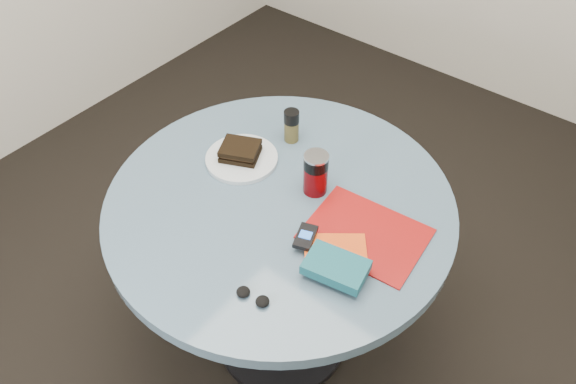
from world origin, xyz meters
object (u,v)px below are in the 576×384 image
Objects in this scene: pepper_grinder at (291,126)px; mp3_player at (306,237)px; table at (280,237)px; soda_can at (316,173)px; novel at (336,267)px; plate at (242,159)px; magazine at (365,234)px; red_book at (335,251)px; sandwich at (240,151)px; headphones at (253,297)px.

pepper_grinder is 1.17× the size of mp3_player.
mp3_player reaches higher than table.
pepper_grinder is (-0.19, 0.14, -0.01)m from soda_can.
table is 0.26m from mp3_player.
novel reaches higher than mp3_player.
pepper_grinder is at bearing 144.79° from soda_can.
plate is (-0.20, 0.06, 0.17)m from table.
table is 10.63× the size of mp3_player.
novel reaches higher than magazine.
sandwich is at bearing 126.48° from red_book.
pepper_grinder is 0.48m from red_book.
novel is (0.01, -0.16, 0.03)m from magazine.
plate is at bearing 126.57° from red_book.
sandwich is 0.51m from headphones.
mp3_player is at bearing -46.94° from pepper_grinder.
soda_can is 0.24m from pepper_grinder.
table is 6.25× the size of red_book.
pepper_grinder is 1.18× the size of headphones.
magazine is (0.46, -0.02, -0.03)m from sandwich.
table is at bearing 145.73° from novel.
headphones is (0.10, -0.39, -0.06)m from soda_can.
magazine is (0.26, 0.04, 0.17)m from table.
pepper_grinder is (-0.14, 0.23, 0.22)m from table.
magazine is 3.31× the size of headphones.
soda_can is at bearing 7.37° from sandwich.
red_book and headphones have the same top height.
sandwich is at bearing 158.20° from mp3_player.
mp3_player is (-0.12, 0.04, -0.01)m from novel.
table is 7.57× the size of soda_can.
soda_can is (0.26, 0.03, 0.03)m from sandwich.
table is 0.35m from pepper_grinder.
table is 9.10× the size of pepper_grinder.
sandwich is 1.29× the size of pepper_grinder.
sandwich is at bearing 163.32° from table.
soda_can reaches higher than magazine.
novel is at bearing -43.96° from soda_can.
table is 0.36m from novel.
sandwich is 0.46× the size of magazine.
pepper_grinder is 0.43m from mp3_player.
sandwich reaches higher than plate.
soda_can is 0.24m from red_book.
headphones is (0.36, -0.36, -0.02)m from sandwich.
novel is 1.65× the size of headphones.
table is 7.03× the size of sandwich.
novel is (0.48, -0.18, -0.00)m from sandwich.
table is at bearing -59.03° from pepper_grinder.
sandwich is at bearing 135.01° from headphones.
novel is at bearing -20.59° from sandwich.
magazine is 1.93× the size of red_book.
plate is 0.50m from headphones.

